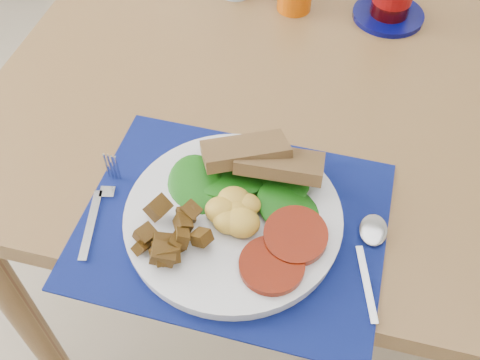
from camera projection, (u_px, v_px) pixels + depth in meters
The scene contains 5 objects.
table at pixel (379, 128), 1.06m from camera, with size 1.40×0.90×0.75m.
placemat at pixel (233, 223), 0.82m from camera, with size 0.44×0.34×0.00m, color #040530.
breakfast_plate at pixel (228, 215), 0.80m from camera, with size 0.31×0.31×0.07m.
fork at pixel (102, 204), 0.83m from camera, with size 0.04×0.17×0.00m.
spoon at pixel (371, 247), 0.79m from camera, with size 0.04×0.17×0.01m.
Camera 1 is at (-0.07, -0.58, 1.43)m, focal length 42.00 mm.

